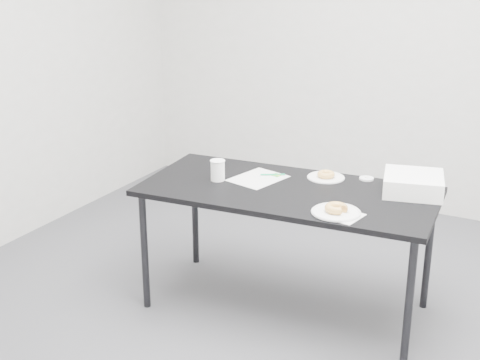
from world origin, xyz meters
The scene contains 14 objects.
floor centered at (0.00, 0.00, 0.00)m, with size 4.00×4.00×0.00m, color #45454A.
wall_back centered at (0.00, 2.00, 1.35)m, with size 4.00×0.02×2.70m, color silver.
table centered at (0.09, 0.14, 0.67)m, with size 1.65×0.88×0.73m.
scorecard centered at (-0.13, 0.21, 0.73)m, with size 0.24×0.30×0.00m, color silver.
logo_patch centered at (-0.06, 0.31, 0.73)m, with size 0.05×0.05×0.00m, color green.
pen centered at (-0.08, 0.30, 0.73)m, with size 0.01×0.01×0.14m, color #0C8D56.
napkin centered at (0.49, -0.09, 0.73)m, with size 0.17×0.17×0.00m, color silver.
plate_near centered at (0.44, -0.07, 0.73)m, with size 0.25×0.25×0.01m, color silver.
donut_near centered at (0.44, -0.07, 0.76)m, with size 0.12×0.12×0.04m, color #D58843.
plate_far centered at (0.21, 0.41, 0.73)m, with size 0.21×0.21×0.01m, color silver.
donut_far centered at (0.21, 0.41, 0.75)m, with size 0.10×0.10×0.03m, color #D58843.
coffee_cup centered at (-0.32, 0.08, 0.79)m, with size 0.08×0.08×0.12m, color white.
cup_lid centered at (0.42, 0.49, 0.73)m, with size 0.08×0.08×0.01m, color white.
bakery_box centered at (0.70, 0.40, 0.78)m, with size 0.31×0.31×0.10m, color white.
Camera 1 is at (1.47, -3.00, 1.99)m, focal length 50.00 mm.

